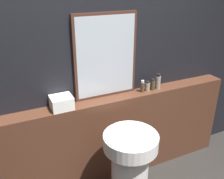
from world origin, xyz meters
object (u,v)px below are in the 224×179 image
at_px(towel_stack, 62,102).
at_px(body_wash_bottle, 158,82).
at_px(lotion_bottle, 153,85).
at_px(pedestal_sink, 130,168).
at_px(mirror, 106,57).
at_px(shampoo_bottle, 142,87).
at_px(conditioner_bottle, 147,86).

distance_m(towel_stack, body_wash_bottle, 1.04).
xyz_separation_m(towel_stack, lotion_bottle, (0.98, 0.00, -0.00)).
height_order(towel_stack, body_wash_bottle, body_wash_bottle).
height_order(towel_stack, lotion_bottle, lotion_bottle).
distance_m(pedestal_sink, lotion_bottle, 0.88).
bearing_deg(body_wash_bottle, mirror, 172.60).
distance_m(pedestal_sink, towel_stack, 0.85).
relative_size(pedestal_sink, shampoo_bottle, 6.68).
xyz_separation_m(mirror, body_wash_bottle, (0.57, -0.07, -0.33)).
bearing_deg(pedestal_sink, towel_stack, 133.83).
xyz_separation_m(towel_stack, shampoo_bottle, (0.85, 0.00, -0.00)).
xyz_separation_m(towel_stack, body_wash_bottle, (1.04, 0.00, 0.02)).
relative_size(conditioner_bottle, body_wash_bottle, 0.63).
bearing_deg(shampoo_bottle, mirror, 168.91).
bearing_deg(conditioner_bottle, body_wash_bottle, 0.00).
bearing_deg(towel_stack, shampoo_bottle, 0.00).
relative_size(mirror, lotion_bottle, 6.71).
xyz_separation_m(shampoo_bottle, body_wash_bottle, (0.19, 0.00, 0.02)).
distance_m(pedestal_sink, body_wash_bottle, 0.94).
bearing_deg(mirror, towel_stack, -171.11).
xyz_separation_m(mirror, lotion_bottle, (0.50, -0.07, -0.35)).
xyz_separation_m(pedestal_sink, body_wash_bottle, (0.58, 0.48, 0.56)).
relative_size(mirror, conditioner_bottle, 7.69).
distance_m(conditioner_bottle, body_wash_bottle, 0.13).
distance_m(mirror, towel_stack, 0.59).
bearing_deg(shampoo_bottle, conditioner_bottle, 0.00).
bearing_deg(mirror, body_wash_bottle, -7.40).
bearing_deg(conditioner_bottle, shampoo_bottle, 180.00).
distance_m(towel_stack, shampoo_bottle, 0.85).
bearing_deg(pedestal_sink, mirror, 88.47).
bearing_deg(body_wash_bottle, towel_stack, 180.00).
distance_m(towel_stack, lotion_bottle, 0.98).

